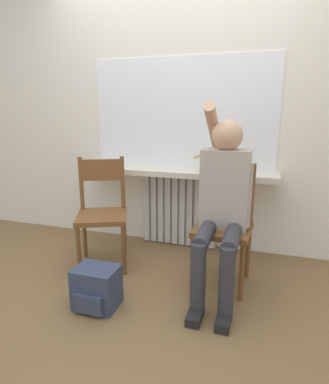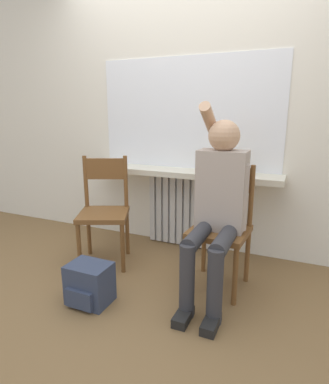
# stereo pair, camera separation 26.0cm
# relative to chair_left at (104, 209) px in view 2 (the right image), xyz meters

# --- Properties ---
(ground_plane) EXTENTS (12.00, 12.00, 0.00)m
(ground_plane) POSITION_rel_chair_left_xyz_m (0.52, -0.55, -0.47)
(ground_plane) COLOR brown
(wall_with_window) EXTENTS (7.00, 0.06, 2.70)m
(wall_with_window) POSITION_rel_chair_left_xyz_m (0.52, 0.68, 0.88)
(wall_with_window) COLOR white
(wall_with_window) RESTS_ON ground_plane
(radiator) EXTENTS (0.73, 0.08, 0.72)m
(radiator) POSITION_rel_chair_left_xyz_m (0.52, 0.60, -0.11)
(radiator) COLOR silver
(radiator) RESTS_ON ground_plane
(windowsill) EXTENTS (1.79, 0.29, 0.05)m
(windowsill) POSITION_rel_chair_left_xyz_m (0.52, 0.50, 0.27)
(windowsill) COLOR beige
(windowsill) RESTS_ON radiator
(window_glass) EXTENTS (1.72, 0.01, 1.00)m
(window_glass) POSITION_rel_chair_left_xyz_m (0.52, 0.64, 0.80)
(window_glass) COLOR white
(window_glass) RESTS_ON windowsill
(chair_left) EXTENTS (0.53, 0.53, 0.92)m
(chair_left) POSITION_rel_chair_left_xyz_m (0.00, 0.00, 0.00)
(chair_left) COLOR brown
(chair_left) RESTS_ON ground_plane
(chair_right) EXTENTS (0.43, 0.43, 0.92)m
(chair_right) POSITION_rel_chair_left_xyz_m (1.02, 0.00, 0.00)
(chair_right) COLOR brown
(chair_right) RESTS_ON ground_plane
(person) EXTENTS (0.36, 1.00, 1.36)m
(person) POSITION_rel_chair_left_xyz_m (1.02, -0.12, 0.22)
(person) COLOR #333338
(person) RESTS_ON ground_plane
(cat) EXTENTS (0.45, 0.11, 0.21)m
(cat) POSITION_rel_chair_left_xyz_m (0.94, 0.50, 0.43)
(cat) COLOR #DBB77A
(cat) RESTS_ON windowsill
(backpack) EXTENTS (0.29, 0.25, 0.28)m
(backpack) POSITION_rel_chair_left_xyz_m (0.26, -0.60, -0.33)
(backpack) COLOR #333D56
(backpack) RESTS_ON ground_plane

